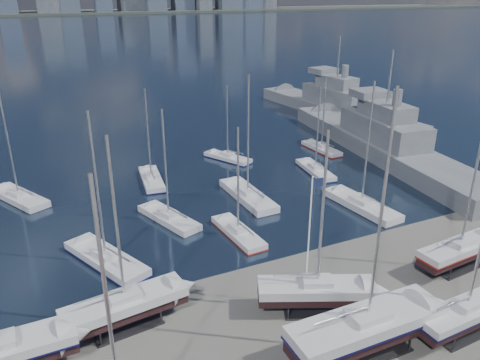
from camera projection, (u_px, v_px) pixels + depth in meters
ground at (322, 323)px, 37.77m from camera, size 1400.00×1400.00×0.00m
water at (41, 33)px, 297.13m from camera, size 1400.00×600.00×0.40m
far_shore at (24, 14)px, 514.15m from camera, size 1400.00×80.00×2.20m
sailboat_cradle_2 at (125, 305)px, 36.60m from camera, size 10.01×3.84×15.94m
sailboat_cradle_3 at (367, 327)px, 33.98m from camera, size 12.47×3.65×19.77m
sailboat_cradle_4 at (317, 291)px, 38.42m from camera, size 9.88×6.45×15.75m
sailboat_cradle_5 at (466, 313)px, 35.87m from camera, size 9.17×2.84×14.79m
sailboat_cradle_6 at (460, 250)px, 44.53m from camera, size 9.40×3.18×15.03m
sailboat_moored_2 at (19, 199)px, 59.64m from camera, size 7.04×10.25×15.19m
sailboat_moored_3 at (106, 261)px, 45.95m from camera, size 6.93×11.06×16.05m
sailboat_moored_4 at (169, 219)px, 54.32m from camera, size 5.32×9.58×13.95m
sailboat_moored_5 at (152, 180)px, 65.44m from camera, size 3.76×9.47×13.77m
sailboat_moored_6 at (238, 234)px, 51.08m from camera, size 2.94×8.75×12.89m
sailboat_moored_7 at (248, 197)px, 60.06m from camera, size 3.23×11.08×16.67m
sailboat_moored_8 at (228, 158)px, 74.01m from camera, size 5.73×8.44×12.36m
sailboat_moored_9 at (361, 206)px, 57.48m from camera, size 3.99×11.07×16.38m
sailboat_moored_10 at (315, 171)px, 68.81m from camera, size 3.65×9.09×13.22m
sailboat_moored_11 at (321, 149)px, 78.26m from camera, size 2.68×8.59×12.72m
naval_ship_east at (382, 145)px, 76.04m from camera, size 13.69×48.70×18.33m
naval_ship_west at (334, 108)px, 99.88m from camera, size 11.06×44.96×18.01m
flagpole at (310, 234)px, 37.62m from camera, size 1.04×0.12×11.77m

